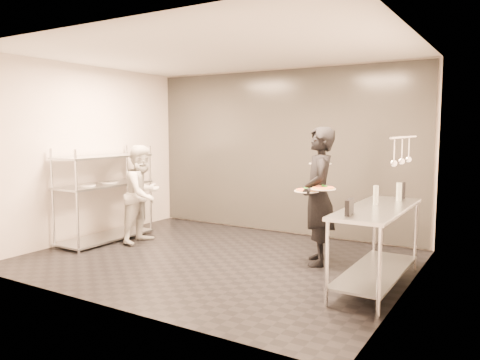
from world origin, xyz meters
The scene contains 13 objects.
room_shell centered at (0.00, 1.18, 1.40)m, with size 5.00×4.00×2.80m.
pass_rack centered at (-2.15, 0.00, 0.77)m, with size 0.60×1.60×1.50m.
prep_counter centered at (2.18, 0.00, 0.63)m, with size 0.60×1.80×0.92m.
utensil_rail centered at (2.43, 0.00, 1.55)m, with size 0.07×1.20×0.31m.
waiter centered at (1.27, 0.53, 0.91)m, with size 0.66×0.43×1.81m, color black.
chef centered at (-1.55, 0.23, 0.77)m, with size 0.75×0.58×1.54m, color silver.
pizza_plate_near centered at (1.20, 0.30, 1.00)m, with size 0.32×0.32×0.05m.
pizza_plate_far centered at (1.41, 0.32, 1.05)m, with size 0.32×0.32×0.05m.
salad_plate centered at (1.15, 0.87, 1.33)m, with size 0.31×0.31×0.07m.
pos_monitor centered at (2.06, -0.62, 1.00)m, with size 0.04×0.22×0.16m, color black.
bottle_green centered at (2.11, 0.19, 1.03)m, with size 0.06×0.06×0.22m, color #909D90.
bottle_clear centered at (2.28, 0.57, 1.03)m, with size 0.07×0.07×0.22m, color #909D90.
bottle_dark centered at (2.28, 0.80, 1.02)m, with size 0.06×0.06×0.21m, color black.
Camera 1 is at (3.54, -5.20, 1.79)m, focal length 35.00 mm.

